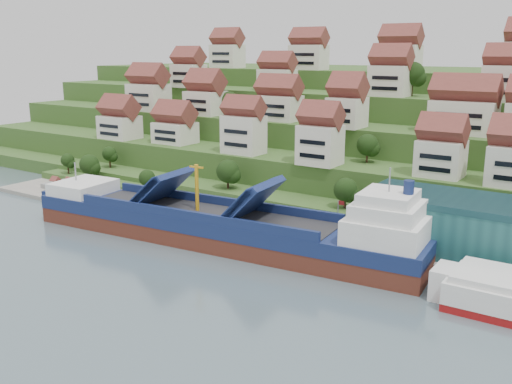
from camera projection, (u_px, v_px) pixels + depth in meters
The scene contains 9 objects.
ground at pixel (230, 249), 110.85m from camera, with size 300.00×300.00×0.00m, color slate.
quay at pixel (357, 241), 111.80m from camera, with size 180.00×14.00×2.20m, color gray.
pebble_beach at pixel (82, 193), 151.81m from camera, with size 45.00×20.00×1.00m, color gray.
hillside at pixel (413, 132), 191.55m from camera, with size 260.00×128.00×31.00m.
hillside_village at pixel (368, 101), 152.42m from camera, with size 155.98×64.92×28.65m.
hillside_trees at pixel (301, 126), 150.52m from camera, with size 143.17×61.90×31.05m.
flagpole at pixel (338, 217), 107.40m from camera, with size 1.28×0.16×8.00m.
beach_huts at pixel (73, 187), 151.50m from camera, with size 14.40×3.70×2.20m.
cargo_ship at pixel (226, 228), 112.29m from camera, with size 84.67×20.56×18.67m.
Camera 1 is at (62.78, -84.10, 37.68)m, focal length 40.00 mm.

